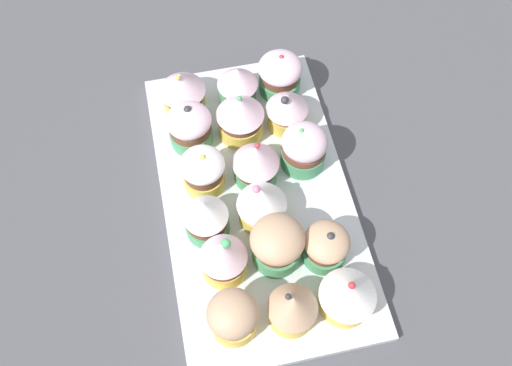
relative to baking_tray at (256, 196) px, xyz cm
name	(u,v)px	position (x,y,z in cm)	size (l,w,h in cm)	color
ground_plane	(256,203)	(0.00, 0.00, -2.10)	(180.00, 180.00, 3.00)	#4C4C51
baking_tray	(256,196)	(0.00, 0.00, 0.00)	(43.38, 24.24, 1.20)	silver
cupcake_0	(182,90)	(-15.98, -6.91, 4.30)	(6.43, 6.43, 7.26)	#EFC651
cupcake_1	(190,127)	(-10.04, -6.85, 3.90)	(5.98, 5.98, 6.80)	#4C9E6B
cupcake_2	(203,171)	(-3.02, -6.24, 3.88)	(5.71, 5.71, 6.58)	#EFC651
cupcake_3	(206,217)	(3.65, -6.96, 4.18)	(5.52, 5.52, 7.12)	#4C9E6B
cupcake_4	(223,257)	(9.25, -5.85, 4.37)	(5.67, 5.67, 7.79)	#EFC651
cupcake_5	(233,317)	(16.25, -6.07, 4.23)	(5.73, 5.73, 7.00)	#EFC651
cupcake_6	(238,84)	(-15.49, 0.71, 4.14)	(5.67, 5.67, 6.77)	#4C9E6B
cupcake_7	(238,116)	(-9.99, -0.30, 4.38)	(6.43, 6.43, 7.65)	#EFC651
cupcake_8	(256,162)	(-2.65, 0.53, 4.19)	(6.09, 6.09, 7.20)	#4C9E6B
cupcake_9	(259,204)	(3.37, -0.35, 4.28)	(6.22, 6.22, 7.40)	#EFC651
cupcake_10	(277,244)	(8.95, 0.60, 4.48)	(6.46, 6.46, 7.43)	#4C9E6B
cupcake_11	(292,308)	(16.65, 0.56, 4.30)	(5.74, 5.74, 7.29)	#EFC651
cupcake_12	(280,74)	(-16.31, 6.96, 3.78)	(6.21, 6.21, 6.44)	#4C9E6B
cupcake_13	(287,109)	(-10.09, 6.45, 3.94)	(5.77, 5.77, 6.70)	#EFC651
cupcake_14	(304,148)	(-3.54, 7.12, 3.98)	(5.96, 5.96, 6.98)	#4C9E6B
cupcake_15	(326,246)	(10.08, 6.30, 3.60)	(5.51, 5.51, 6.20)	#4C9E6B
cupcake_16	(348,295)	(16.47, 7.07, 3.89)	(6.62, 6.62, 6.53)	#EFC651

